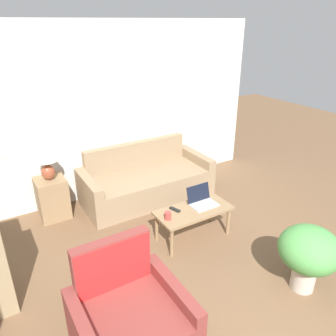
# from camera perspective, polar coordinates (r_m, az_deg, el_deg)

# --- Properties ---
(wall_back) EXTENTS (5.83, 0.06, 2.60)m
(wall_back) POSITION_cam_1_polar(r_m,az_deg,el_deg) (4.94, -14.13, 8.79)
(wall_back) COLOR silver
(wall_back) RESTS_ON ground_plane
(couch) EXTENTS (1.99, 0.87, 0.82)m
(couch) POSITION_cam_1_polar(r_m,az_deg,el_deg) (5.16, -3.95, -2.37)
(couch) COLOR #937A5B
(couch) RESTS_ON ground_plane
(armchair) EXTENTS (0.89, 0.83, 0.91)m
(armchair) POSITION_cam_1_polar(r_m,az_deg,el_deg) (3.05, -6.72, -24.94)
(armchair) COLOR brown
(armchair) RESTS_ON ground_plane
(side_table) EXTENTS (0.40, 0.40, 0.59)m
(side_table) POSITION_cam_1_polar(r_m,az_deg,el_deg) (4.89, -19.46, -4.95)
(side_table) COLOR #937551
(side_table) RESTS_ON ground_plane
(table_lamp) EXTENTS (0.30, 0.30, 0.54)m
(table_lamp) POSITION_cam_1_polar(r_m,az_deg,el_deg) (4.63, -20.54, 1.91)
(table_lamp) COLOR brown
(table_lamp) RESTS_ON side_table
(coffee_table) EXTENTS (0.96, 0.46, 0.42)m
(coffee_table) POSITION_cam_1_polar(r_m,az_deg,el_deg) (4.16, 4.46, -7.82)
(coffee_table) COLOR #8E704C
(coffee_table) RESTS_ON ground_plane
(laptop) EXTENTS (0.34, 0.28, 0.23)m
(laptop) POSITION_cam_1_polar(r_m,az_deg,el_deg) (4.22, 5.93, -5.64)
(laptop) COLOR #B7B7BC
(laptop) RESTS_ON coffee_table
(cup_navy) EXTENTS (0.08, 0.08, 0.09)m
(cup_navy) POSITION_cam_1_polar(r_m,az_deg,el_deg) (3.91, -0.03, -8.32)
(cup_navy) COLOR #B23D38
(cup_navy) RESTS_ON coffee_table
(tv_remote) EXTENTS (0.09, 0.16, 0.02)m
(tv_remote) POSITION_cam_1_polar(r_m,az_deg,el_deg) (4.10, 1.20, -7.23)
(tv_remote) COLOR black
(tv_remote) RESTS_ON coffee_table
(potted_plant) EXTENTS (0.61, 0.61, 0.72)m
(potted_plant) POSITION_cam_1_polar(r_m,az_deg,el_deg) (3.65, 23.33, -13.23)
(potted_plant) COLOR #BCB2A3
(potted_plant) RESTS_ON ground_plane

